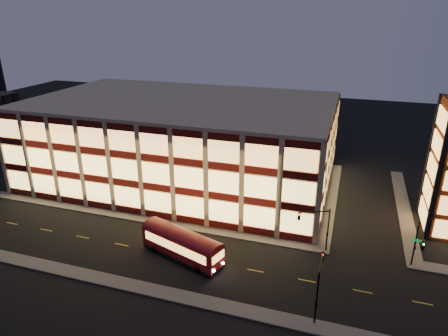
% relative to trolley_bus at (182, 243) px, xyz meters
% --- Properties ---
extents(ground, '(200.00, 200.00, 0.00)m').
position_rel_trolley_bus_xyz_m(ground, '(-6.77, 6.18, -2.08)').
color(ground, black).
rests_on(ground, ground).
extents(sidewalk_office_south, '(54.00, 2.00, 0.15)m').
position_rel_trolley_bus_xyz_m(sidewalk_office_south, '(-9.77, 7.18, -2.01)').
color(sidewalk_office_south, '#514F4C').
rests_on(sidewalk_office_south, ground).
extents(sidewalk_office_east, '(2.00, 30.00, 0.15)m').
position_rel_trolley_bus_xyz_m(sidewalk_office_east, '(16.23, 23.18, -2.01)').
color(sidewalk_office_east, '#514F4C').
rests_on(sidewalk_office_east, ground).
extents(sidewalk_tower_west, '(2.00, 30.00, 0.15)m').
position_rel_trolley_bus_xyz_m(sidewalk_tower_west, '(27.23, 23.18, -2.01)').
color(sidewalk_tower_west, '#514F4C').
rests_on(sidewalk_tower_west, ground).
extents(sidewalk_near, '(100.00, 2.00, 0.15)m').
position_rel_trolley_bus_xyz_m(sidewalk_near, '(-6.77, -6.82, -2.01)').
color(sidewalk_near, '#514F4C').
rests_on(sidewalk_near, ground).
extents(office_building, '(50.45, 30.45, 14.50)m').
position_rel_trolley_bus_xyz_m(office_building, '(-9.68, 23.10, 5.17)').
color(office_building, tan).
rests_on(office_building, ground).
extents(traffic_signal_far, '(3.79, 1.87, 6.00)m').
position_rel_trolley_bus_xyz_m(traffic_signal_far, '(15.44, 6.42, 2.03)').
color(traffic_signal_far, black).
rests_on(traffic_signal_far, ground).
extents(traffic_signal_right, '(1.20, 4.37, 6.00)m').
position_rel_trolley_bus_xyz_m(traffic_signal_right, '(26.73, 5.56, 2.02)').
color(traffic_signal_right, black).
rests_on(traffic_signal_right, ground).
extents(traffic_signal_near, '(0.32, 4.45, 6.00)m').
position_rel_trolley_bus_xyz_m(traffic_signal_near, '(16.73, -4.85, 2.05)').
color(traffic_signal_near, black).
rests_on(traffic_signal_near, ground).
extents(trolley_bus, '(11.39, 6.15, 3.76)m').
position_rel_trolley_bus_xyz_m(trolley_bus, '(0.00, 0.00, 0.00)').
color(trolley_bus, maroon).
rests_on(trolley_bus, ground).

